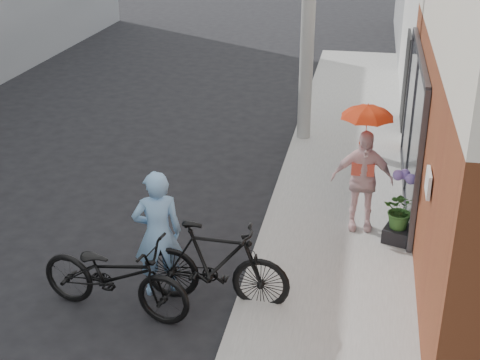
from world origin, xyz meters
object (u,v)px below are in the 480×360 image
(officer, at_px, (158,234))
(kimono_woman, at_px, (362,180))
(bike_right, at_px, (215,265))
(bike_left, at_px, (115,275))
(planter, at_px, (399,234))

(officer, height_order, kimono_woman, officer)
(bike_right, xyz_separation_m, kimono_woman, (1.79, 2.29, 0.34))
(kimono_woman, bearing_deg, officer, -144.95)
(bike_left, bearing_deg, kimono_woman, -38.59)
(bike_left, xyz_separation_m, planter, (3.62, 2.39, -0.32))
(bike_right, bearing_deg, kimono_woman, -36.09)
(planter, bearing_deg, kimono_woman, 152.06)
(bike_left, relative_size, kimono_woman, 1.29)
(kimono_woman, distance_m, planter, 0.99)
(bike_left, height_order, kimono_woman, kimono_woman)
(bike_right, bearing_deg, planter, -48.84)
(bike_left, distance_m, bike_right, 1.29)
(bike_right, xyz_separation_m, planter, (2.40, 1.97, -0.36))
(bike_left, relative_size, bike_right, 1.06)
(planter, bearing_deg, officer, -150.03)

